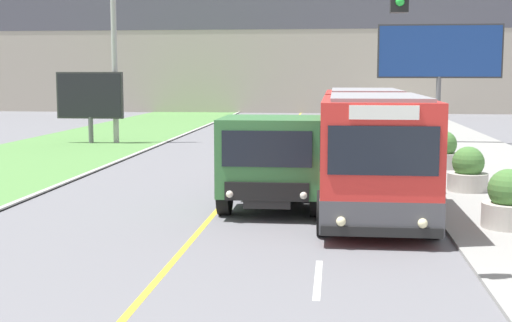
% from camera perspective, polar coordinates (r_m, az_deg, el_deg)
% --- Properties ---
extents(city_bus, '(2.63, 11.83, 3.03)m').
position_cam_1_polar(city_bus, '(20.12, 9.02, 1.26)').
color(city_bus, red).
rests_on(city_bus, ground_plane).
extents(dump_truck, '(2.59, 6.75, 2.44)m').
position_cam_1_polar(dump_truck, '(18.77, 1.46, -0.00)').
color(dump_truck, black).
rests_on(dump_truck, ground_plane).
extents(utility_pole_far, '(1.80, 0.28, 10.26)m').
position_cam_1_polar(utility_pole_far, '(36.77, -11.29, 9.47)').
color(utility_pole_far, '#9E9E99').
rests_on(utility_pole_far, ground_plane).
extents(traffic_light_mast, '(2.28, 0.32, 5.69)m').
position_cam_1_polar(traffic_light_mast, '(12.01, 17.99, 7.18)').
color(traffic_light_mast, slate).
rests_on(traffic_light_mast, ground_plane).
extents(billboard_large, '(6.10, 0.24, 5.95)m').
position_cam_1_polar(billboard_large, '(36.84, 14.48, 8.27)').
color(billboard_large, '#59595B').
rests_on(billboard_large, ground_plane).
extents(billboard_small, '(3.40, 0.24, 3.60)m').
position_cam_1_polar(billboard_small, '(36.84, -13.15, 5.02)').
color(billboard_small, '#59595B').
rests_on(billboard_small, ground_plane).
extents(planter_round_near, '(1.15, 1.15, 1.33)m').
position_cam_1_polar(planter_round_near, '(16.98, 19.52, -3.10)').
color(planter_round_near, '#B7B2A8').
rests_on(planter_round_near, sidewalk_right).
extents(planter_round_second, '(1.17, 1.17, 1.31)m').
position_cam_1_polar(planter_round_second, '(21.92, 16.60, -0.81)').
color(planter_round_second, '#B7B2A8').
rests_on(planter_round_second, sidewalk_right).
extents(planter_round_third, '(1.21, 1.21, 1.37)m').
position_cam_1_polar(planter_round_third, '(26.90, 14.75, 0.71)').
color(planter_round_third, '#B7B2A8').
rests_on(planter_round_third, sidewalk_right).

